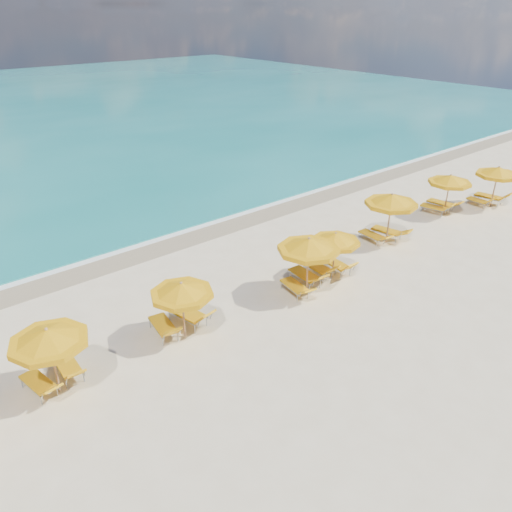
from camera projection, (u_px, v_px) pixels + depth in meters
ground_plane at (280, 295)px, 20.12m from camera, size 120.00×120.00×0.00m
wet_sand_band at (181, 237)px, 25.18m from camera, size 120.00×2.60×0.01m
foam_line at (173, 232)px, 25.73m from camera, size 120.00×1.20×0.03m
whitecap_near at (0, 211)px, 28.32m from camera, size 14.00×0.36×0.05m
whitecap_far at (156, 146)px, 41.12m from camera, size 18.00×0.30×0.05m
umbrella_2 at (48, 338)px, 14.26m from camera, size 2.31×2.31×2.33m
umbrella_3 at (182, 290)px, 16.79m from camera, size 2.22×2.22×2.22m
umbrella_4 at (309, 246)px, 19.33m from camera, size 2.71×2.71×2.50m
umbrella_5 at (335, 239)px, 20.67m from camera, size 2.42×2.42×2.11m
umbrella_6 at (391, 201)px, 23.66m from camera, size 2.91×2.91×2.54m
umbrella_7 at (450, 180)px, 27.01m from camera, size 2.98×2.98×2.32m
umbrella_8 at (498, 172)px, 28.04m from camera, size 2.59×2.59×2.41m
lounger_2_left at (40, 386)px, 15.02m from camera, size 0.86×1.81×0.75m
lounger_2_right at (69, 370)px, 15.68m from camera, size 0.68×1.80×0.82m
lounger_3_left at (164, 330)px, 17.61m from camera, size 0.92×1.92×0.89m
lounger_3_right at (189, 318)px, 18.25m from camera, size 1.02×2.06×0.95m
lounger_4_left at (295, 289)px, 20.13m from camera, size 0.86×1.86×0.73m
lounger_4_right at (306, 278)px, 20.87m from camera, size 0.80×1.99×0.89m
lounger_5_left at (318, 271)px, 21.50m from camera, size 0.74×1.85×0.87m
lounger_5_right at (337, 267)px, 21.78m from camera, size 0.76×1.80×0.86m
lounger_6_left at (372, 238)px, 24.56m from camera, size 0.71×1.83×0.69m
lounger_6_right at (387, 234)px, 24.93m from camera, size 1.02×2.05×0.74m
lounger_7_left at (434, 210)px, 27.90m from camera, size 0.94×1.87×0.81m
lounger_7_right at (441, 206)px, 28.41m from camera, size 0.78×2.00×0.78m
lounger_8_left at (478, 203)px, 28.94m from camera, size 0.61×1.59×0.76m
lounger_8_right at (489, 199)px, 29.31m from camera, size 0.92×2.04×0.91m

